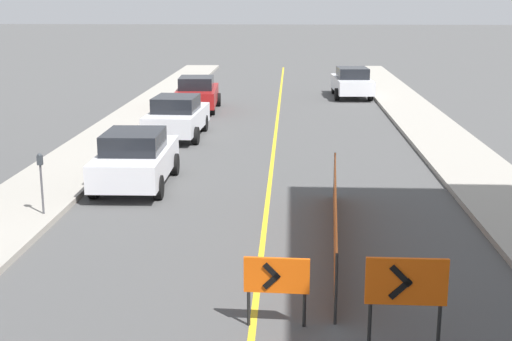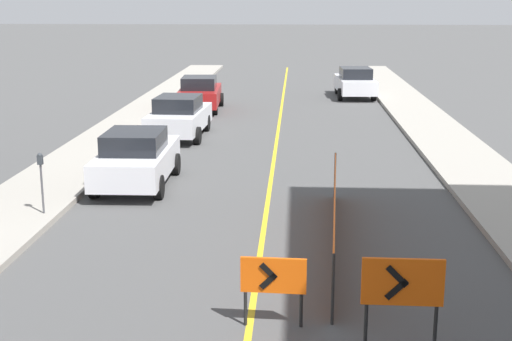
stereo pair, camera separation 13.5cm
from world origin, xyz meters
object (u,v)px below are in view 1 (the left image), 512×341
object	(u,v)px
parked_car_curb_near	(136,158)
parked_car_opposite_side	(352,82)
parked_car_curb_mid	(177,117)
parked_car_curb_far	(197,93)
arrow_barricade_secondary	(406,285)
arrow_barricade_primary	(277,278)
parking_meter_near_curb	(41,172)

from	to	relation	value
parked_car_curb_near	parked_car_opposite_side	size ratio (longest dim) A/B	0.99
parked_car_curb_mid	parked_car_curb_far	xyz separation A→B (m)	(-0.11, 6.69, 0.00)
arrow_barricade_secondary	parked_car_curb_far	world-z (taller)	parked_car_curb_far
arrow_barricade_primary	parked_car_curb_near	distance (m)	9.50
arrow_barricade_primary	parked_car_opposite_side	size ratio (longest dim) A/B	0.26
arrow_barricade_primary	parked_car_opposite_side	bearing A→B (deg)	85.67
parking_meter_near_curb	parked_car_curb_near	bearing A→B (deg)	64.24
parked_car_curb_near	parked_car_curb_mid	size ratio (longest dim) A/B	0.99
parked_car_opposite_side	parked_car_curb_near	bearing A→B (deg)	-114.89
parked_car_curb_far	parked_car_opposite_side	xyz separation A→B (m)	(7.61, 4.89, 0.00)
parked_car_curb_near	parked_car_curb_mid	world-z (taller)	same
arrow_barricade_secondary	parked_car_opposite_side	xyz separation A→B (m)	(1.52, 28.12, -0.27)
parked_car_curb_mid	parked_car_curb_near	bearing A→B (deg)	-87.80
parked_car_curb_far	arrow_barricade_secondary	bearing A→B (deg)	-78.48
arrow_barricade_primary	parked_car_curb_far	bearing A→B (deg)	103.37
arrow_barricade_primary	parked_car_curb_mid	xyz separation A→B (m)	(-4.07, 15.75, -0.02)
parked_car_curb_far	parked_car_opposite_side	world-z (taller)	same
parked_car_opposite_side	parked_car_curb_mid	bearing A→B (deg)	-125.95
arrow_barricade_primary	parked_car_curb_near	bearing A→B (deg)	118.37
arrow_barricade_secondary	parked_car_opposite_side	size ratio (longest dim) A/B	0.34
parked_car_curb_mid	parked_car_opposite_side	world-z (taller)	same
parked_car_curb_near	parked_car_curb_mid	xyz separation A→B (m)	(0.03, 7.18, 0.00)
parked_car_curb_mid	parked_car_opposite_side	bearing A→B (deg)	59.53
arrow_barricade_secondary	parking_meter_near_curb	distance (m)	9.74
arrow_barricade_secondary	parking_meter_near_curb	world-z (taller)	parking_meter_near_curb
parked_car_curb_far	parking_meter_near_curb	world-z (taller)	parking_meter_near_curb
arrow_barricade_secondary	parked_car_curb_mid	distance (m)	17.59
arrow_barricade_secondary	parked_car_curb_far	bearing A→B (deg)	105.61
arrow_barricade_primary	parking_meter_near_curb	xyz separation A→B (m)	(-5.64, 5.37, 0.36)
arrow_barricade_primary	parking_meter_near_curb	distance (m)	7.79
parked_car_curb_far	arrow_barricade_primary	bearing A→B (deg)	-82.60
parked_car_opposite_side	parked_car_curb_far	bearing A→B (deg)	-150.31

